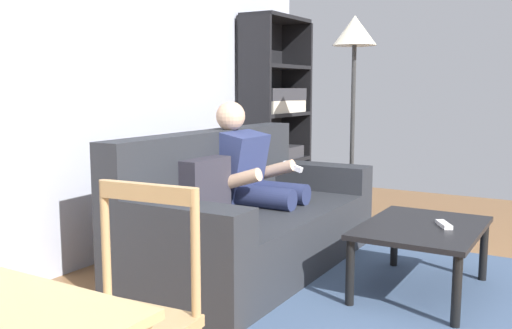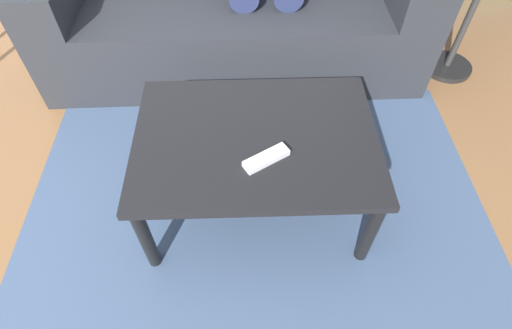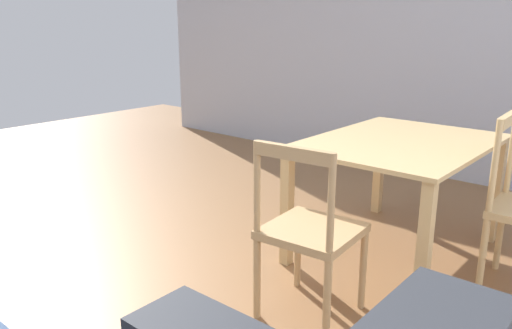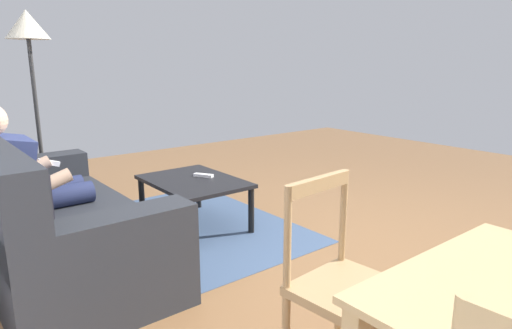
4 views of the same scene
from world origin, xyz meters
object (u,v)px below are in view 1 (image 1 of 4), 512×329
(person_lounging, at_px, (255,179))
(dining_chair_facing_couch, at_px, (121,327))
(coffee_table, at_px, (422,234))
(floor_lamp, at_px, (354,51))
(tv_remote, at_px, (444,224))
(couch, at_px, (246,219))
(bookshelf, at_px, (275,131))

(person_lounging, relative_size, dining_chair_facing_couch, 1.25)
(coffee_table, relative_size, floor_lamp, 0.50)
(tv_remote, xyz_separation_m, dining_chair_facing_couch, (-2.05, 0.57, 0.02))
(floor_lamp, bearing_deg, couch, 167.60)
(person_lounging, bearing_deg, couch, -170.24)
(coffee_table, xyz_separation_m, floor_lamp, (1.16, 0.90, 1.16))
(couch, xyz_separation_m, person_lounging, (0.17, 0.03, 0.25))
(coffee_table, relative_size, tv_remote, 5.32)
(couch, bearing_deg, coffee_table, -85.53)
(coffee_table, xyz_separation_m, dining_chair_facing_couch, (-2.02, 0.46, 0.08))
(coffee_table, bearing_deg, floor_lamp, 37.76)
(couch, height_order, person_lounging, person_lounging)
(couch, height_order, tv_remote, couch)
(coffee_table, bearing_deg, tv_remote, -74.52)
(person_lounging, distance_m, floor_lamp, 1.46)
(couch, bearing_deg, bookshelf, 22.95)
(couch, relative_size, bookshelf, 1.07)
(couch, height_order, coffee_table, couch)
(bookshelf, relative_size, floor_lamp, 1.06)
(coffee_table, bearing_deg, couch, 94.47)
(dining_chair_facing_couch, bearing_deg, bookshelf, 21.54)
(person_lounging, xyz_separation_m, coffee_table, (-0.08, -1.20, -0.21))
(tv_remote, bearing_deg, couch, -25.50)
(floor_lamp, bearing_deg, tv_remote, -138.02)
(couch, xyz_separation_m, floor_lamp, (1.25, -0.27, 1.19))
(dining_chair_facing_couch, bearing_deg, person_lounging, 19.46)
(floor_lamp, bearing_deg, bookshelf, 64.34)
(tv_remote, height_order, dining_chair_facing_couch, dining_chair_facing_couch)
(person_lounging, distance_m, tv_remote, 1.32)
(tv_remote, bearing_deg, person_lounging, -32.89)
(coffee_table, bearing_deg, bookshelf, 49.24)
(couch, relative_size, dining_chair_facing_couch, 2.29)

